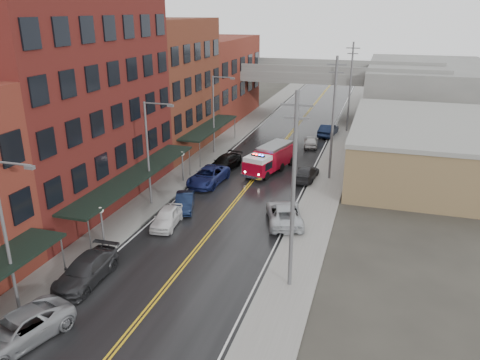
# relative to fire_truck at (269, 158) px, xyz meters

# --- Properties ---
(road) EXTENTS (11.00, 160.00, 0.02)m
(road) POSITION_rel_fire_truck_xyz_m (-0.92, -5.59, -1.43)
(road) COLOR black
(road) RESTS_ON ground
(sidewalk_left) EXTENTS (3.00, 160.00, 0.15)m
(sidewalk_left) POSITION_rel_fire_truck_xyz_m (-8.22, -5.59, -1.36)
(sidewalk_left) COLOR slate
(sidewalk_left) RESTS_ON ground
(sidewalk_right) EXTENTS (3.00, 160.00, 0.15)m
(sidewalk_right) POSITION_rel_fire_truck_xyz_m (6.38, -5.59, -1.36)
(sidewalk_right) COLOR slate
(sidewalk_right) RESTS_ON ground
(curb_left) EXTENTS (0.30, 160.00, 0.15)m
(curb_left) POSITION_rel_fire_truck_xyz_m (-6.57, -5.59, -1.36)
(curb_left) COLOR gray
(curb_left) RESTS_ON ground
(curb_right) EXTENTS (0.30, 160.00, 0.15)m
(curb_right) POSITION_rel_fire_truck_xyz_m (4.73, -5.59, -1.36)
(curb_right) COLOR gray
(curb_right) RESTS_ON ground
(brick_building_b) EXTENTS (9.00, 20.00, 18.00)m
(brick_building_b) POSITION_rel_fire_truck_xyz_m (-14.22, -12.59, 7.56)
(brick_building_b) COLOR #501715
(brick_building_b) RESTS_ON ground
(brick_building_c) EXTENTS (9.00, 15.00, 15.00)m
(brick_building_c) POSITION_rel_fire_truck_xyz_m (-14.22, 4.91, 6.06)
(brick_building_c) COLOR #5D291B
(brick_building_c) RESTS_ON ground
(brick_building_far) EXTENTS (9.00, 20.00, 12.00)m
(brick_building_far) POSITION_rel_fire_truck_xyz_m (-14.22, 22.41, 4.56)
(brick_building_far) COLOR maroon
(brick_building_far) RESTS_ON ground
(tan_building) EXTENTS (14.00, 22.00, 5.00)m
(tan_building) POSITION_rel_fire_truck_xyz_m (15.08, 4.41, 1.06)
(tan_building) COLOR olive
(tan_building) RESTS_ON ground
(right_far_block) EXTENTS (18.00, 30.00, 8.00)m
(right_far_block) POSITION_rel_fire_truck_xyz_m (17.08, 34.41, 2.56)
(right_far_block) COLOR slate
(right_far_block) RESTS_ON ground
(awning_1) EXTENTS (2.60, 18.00, 3.09)m
(awning_1) POSITION_rel_fire_truck_xyz_m (-8.41, -12.59, 1.55)
(awning_1) COLOR black
(awning_1) RESTS_ON ground
(awning_2) EXTENTS (2.60, 13.00, 3.09)m
(awning_2) POSITION_rel_fire_truck_xyz_m (-8.41, 4.91, 1.55)
(awning_2) COLOR black
(awning_2) RESTS_ON ground
(globe_lamp_1) EXTENTS (0.44, 0.44, 3.12)m
(globe_lamp_1) POSITION_rel_fire_truck_xyz_m (-7.32, -19.59, 0.87)
(globe_lamp_1) COLOR #59595B
(globe_lamp_1) RESTS_ON ground
(globe_lamp_2) EXTENTS (0.44, 0.44, 3.12)m
(globe_lamp_2) POSITION_rel_fire_truck_xyz_m (-7.32, -5.59, 0.87)
(globe_lamp_2) COLOR #59595B
(globe_lamp_2) RESTS_ON ground
(street_lamp_0) EXTENTS (2.64, 0.22, 9.00)m
(street_lamp_0) POSITION_rel_fire_truck_xyz_m (-7.47, -27.59, 3.75)
(street_lamp_0) COLOR #59595B
(street_lamp_0) RESTS_ON ground
(street_lamp_1) EXTENTS (2.64, 0.22, 9.00)m
(street_lamp_1) POSITION_rel_fire_truck_xyz_m (-7.47, -11.59, 3.75)
(street_lamp_1) COLOR #59595B
(street_lamp_1) RESTS_ON ground
(street_lamp_2) EXTENTS (2.64, 0.22, 9.00)m
(street_lamp_2) POSITION_rel_fire_truck_xyz_m (-7.47, 4.41, 3.75)
(street_lamp_2) COLOR #59595B
(street_lamp_2) RESTS_ON ground
(utility_pole_0) EXTENTS (1.80, 0.24, 12.00)m
(utility_pole_0) POSITION_rel_fire_truck_xyz_m (6.28, -20.59, 4.87)
(utility_pole_0) COLOR #59595B
(utility_pole_0) RESTS_ON ground
(utility_pole_1) EXTENTS (1.80, 0.24, 12.00)m
(utility_pole_1) POSITION_rel_fire_truck_xyz_m (6.28, -0.59, 4.87)
(utility_pole_1) COLOR #59595B
(utility_pole_1) RESTS_ON ground
(utility_pole_2) EXTENTS (1.80, 0.24, 12.00)m
(utility_pole_2) POSITION_rel_fire_truck_xyz_m (6.28, 19.41, 4.87)
(utility_pole_2) COLOR #59595B
(utility_pole_2) RESTS_ON ground
(overpass) EXTENTS (40.00, 10.00, 7.50)m
(overpass) POSITION_rel_fire_truck_xyz_m (-0.92, 26.41, 4.55)
(overpass) COLOR slate
(overpass) RESTS_ON ground
(fire_truck) EXTENTS (4.32, 7.63, 2.66)m
(fire_truck) POSITION_rel_fire_truck_xyz_m (0.00, 0.00, 0.00)
(fire_truck) COLOR maroon
(fire_truck) RESTS_ON ground
(parked_car_left_2) EXTENTS (4.16, 6.21, 1.58)m
(parked_car_left_2) POSITION_rel_fire_truck_xyz_m (-5.84, -29.79, -0.65)
(parked_car_left_2) COLOR gray
(parked_car_left_2) RESTS_ON ground
(parked_car_left_3) EXTENTS (2.34, 5.44, 1.56)m
(parked_car_left_3) POSITION_rel_fire_truck_xyz_m (-5.92, -23.77, -0.66)
(parked_car_left_3) COLOR #28292B
(parked_car_left_3) RESTS_ON ground
(parked_car_left_4) EXTENTS (2.20, 4.46, 1.46)m
(parked_car_left_4) POSITION_rel_fire_truck_xyz_m (-4.57, -15.00, -0.71)
(parked_car_left_4) COLOR white
(parked_car_left_4) RESTS_ON ground
(parked_car_left_5) EXTENTS (2.68, 4.36, 1.36)m
(parked_car_left_5) POSITION_rel_fire_truck_xyz_m (-4.52, -11.68, -0.76)
(parked_car_left_5) COLOR black
(parked_car_left_5) RESTS_ON ground
(parked_car_left_6) EXTENTS (3.01, 5.89, 1.59)m
(parked_car_left_6) POSITION_rel_fire_truck_xyz_m (-4.79, -5.32, -0.64)
(parked_car_left_6) COLOR #151D52
(parked_car_left_6) RESTS_ON ground
(parked_car_left_7) EXTENTS (2.95, 5.29, 1.45)m
(parked_car_left_7) POSITION_rel_fire_truck_xyz_m (-4.69, -0.65, -0.71)
(parked_car_left_7) COLOR black
(parked_car_left_7) RESTS_ON ground
(parked_car_right_0) EXTENTS (4.21, 6.22, 1.58)m
(parked_car_right_0) POSITION_rel_fire_truck_xyz_m (4.07, -11.79, -0.65)
(parked_car_right_0) COLOR #B2B6BB
(parked_car_right_0) RESTS_ON ground
(parked_car_right_1) EXTENTS (2.25, 4.88, 1.38)m
(parked_car_right_1) POSITION_rel_fire_truck_xyz_m (4.08, -1.39, -0.75)
(parked_car_right_1) COLOR #29292B
(parked_car_right_1) RESTS_ON ground
(parked_car_right_2) EXTENTS (2.18, 4.23, 1.38)m
(parked_car_right_2) POSITION_rel_fire_truck_xyz_m (2.68, 10.61, -0.75)
(parked_car_right_2) COLOR silver
(parked_car_right_2) RESTS_ON ground
(parked_car_right_3) EXTENTS (2.33, 5.11, 1.62)m
(parked_car_right_3) POSITION_rel_fire_truck_xyz_m (4.08, 16.37, -0.63)
(parked_car_right_3) COLOR black
(parked_car_right_3) RESTS_ON ground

